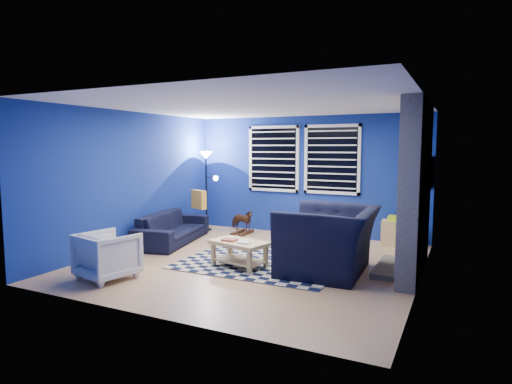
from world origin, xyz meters
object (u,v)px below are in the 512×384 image
armchair_bent (108,255)px  coffee_table (239,248)px  tv (430,173)px  floor_lamp (207,166)px  rocking_horse (242,220)px  sofa (172,228)px  armchair_big (329,240)px  cabinet (397,232)px

armchair_bent → coffee_table: armchair_bent is taller
tv → floor_lamp: size_ratio=0.57×
rocking_horse → floor_lamp: size_ratio=0.31×
sofa → armchair_big: bearing=-112.9°
armchair_big → coffee_table: armchair_big is taller
tv → cabinet: bearing=155.4°
tv → cabinet: tv is taller
sofa → armchair_bent: 2.35m
cabinet → armchair_bent: bearing=-135.4°
rocking_horse → armchair_bent: bearing=175.9°
rocking_horse → coffee_table: bearing=-153.1°
coffee_table → armchair_bent: bearing=-137.7°
rocking_horse → armchair_big: bearing=-127.5°
coffee_table → cabinet: (1.97, 2.64, -0.05)m
coffee_table → floor_lamp: bearing=131.4°
sofa → floor_lamp: 1.77m
armchair_bent → cabinet: 5.18m
tv → sofa: 4.86m
coffee_table → floor_lamp: size_ratio=0.55×
coffee_table → floor_lamp: floor_lamp is taller
sofa → floor_lamp: bearing=-10.1°
tv → floor_lamp: (-4.58, -0.05, 0.04)m
cabinet → rocking_horse: bearing=-177.9°
tv → sofa: size_ratio=0.50×
armchair_big → rocking_horse: size_ratio=2.76×
coffee_table → armchair_big: bearing=16.3°
sofa → armchair_bent: size_ratio=2.73×
armchair_bent → rocking_horse: 3.57m
cabinet → floor_lamp: 4.21m
armchair_big → cabinet: armchair_big is taller
sofa → cabinet: bearing=-79.9°
armchair_bent → floor_lamp: floor_lamp is taller
tv → armchair_bent: 5.49m
armchair_big → coffee_table: size_ratio=1.54×
armchair_bent → rocking_horse: size_ratio=1.35×
sofa → armchair_big: 3.37m
armchair_bent → floor_lamp: size_ratio=0.42×
tv → rocking_horse: bearing=-178.2°
tv → floor_lamp: 4.58m
armchair_big → rocking_horse: 3.10m
tv → armchair_big: (-1.21, -2.01, -0.92)m
cabinet → floor_lamp: bearing=179.7°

